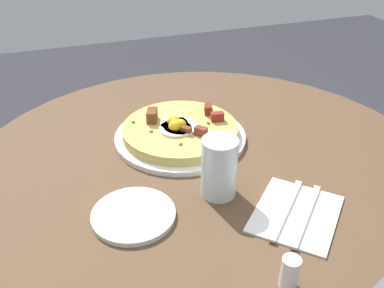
{
  "coord_description": "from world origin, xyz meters",
  "views": [
    {
      "loc": [
        -0.69,
        0.27,
        1.22
      ],
      "look_at": [
        0.06,
        0.01,
        0.72
      ],
      "focal_mm": 39.8,
      "sensor_mm": 36.0,
      "label": 1
    }
  ],
  "objects_px": {
    "knife": "(306,215)",
    "water_glass": "(219,167)",
    "bread_plate": "(134,215)",
    "fork": "(287,209)",
    "salt_shaker": "(290,273)",
    "pizza_plate": "(180,137)",
    "breakfast_pizza": "(180,129)",
    "dining_table": "(204,225)"
  },
  "relations": [
    {
      "from": "dining_table",
      "to": "bread_plate",
      "type": "bearing_deg",
      "value": 121.6
    },
    {
      "from": "water_glass",
      "to": "pizza_plate",
      "type": "bearing_deg",
      "value": 2.08
    },
    {
      "from": "fork",
      "to": "water_glass",
      "type": "bearing_deg",
      "value": -88.12
    },
    {
      "from": "pizza_plate",
      "to": "knife",
      "type": "height_order",
      "value": "pizza_plate"
    },
    {
      "from": "fork",
      "to": "water_glass",
      "type": "distance_m",
      "value": 0.14
    },
    {
      "from": "pizza_plate",
      "to": "fork",
      "type": "height_order",
      "value": "pizza_plate"
    },
    {
      "from": "fork",
      "to": "salt_shaker",
      "type": "height_order",
      "value": "salt_shaker"
    },
    {
      "from": "bread_plate",
      "to": "knife",
      "type": "distance_m",
      "value": 0.31
    },
    {
      "from": "pizza_plate",
      "to": "breakfast_pizza",
      "type": "relative_size",
      "value": 1.14
    },
    {
      "from": "breakfast_pizza",
      "to": "knife",
      "type": "relative_size",
      "value": 1.47
    },
    {
      "from": "pizza_plate",
      "to": "bread_plate",
      "type": "xyz_separation_m",
      "value": [
        -0.23,
        0.16,
        -0.0
      ]
    },
    {
      "from": "fork",
      "to": "breakfast_pizza",
      "type": "bearing_deg",
      "value": -115.82
    },
    {
      "from": "fork",
      "to": "salt_shaker",
      "type": "xyz_separation_m",
      "value": [
        -0.15,
        0.08,
        0.02
      ]
    },
    {
      "from": "water_glass",
      "to": "knife",
      "type": "bearing_deg",
      "value": -133.91
    },
    {
      "from": "breakfast_pizza",
      "to": "salt_shaker",
      "type": "xyz_separation_m",
      "value": [
        -0.45,
        -0.02,
        0.0
      ]
    },
    {
      "from": "breakfast_pizza",
      "to": "salt_shaker",
      "type": "distance_m",
      "value": 0.45
    },
    {
      "from": "bread_plate",
      "to": "water_glass",
      "type": "bearing_deg",
      "value": -84.83
    },
    {
      "from": "breakfast_pizza",
      "to": "knife",
      "type": "bearing_deg",
      "value": -158.68
    },
    {
      "from": "breakfast_pizza",
      "to": "water_glass",
      "type": "distance_m",
      "value": 0.22
    },
    {
      "from": "knife",
      "to": "water_glass",
      "type": "distance_m",
      "value": 0.18
    },
    {
      "from": "dining_table",
      "to": "water_glass",
      "type": "bearing_deg",
      "value": 175.26
    },
    {
      "from": "pizza_plate",
      "to": "dining_table",
      "type": "bearing_deg",
      "value": -172.71
    },
    {
      "from": "dining_table",
      "to": "water_glass",
      "type": "height_order",
      "value": "water_glass"
    },
    {
      "from": "breakfast_pizza",
      "to": "bread_plate",
      "type": "xyz_separation_m",
      "value": [
        -0.23,
        0.16,
        -0.02
      ]
    },
    {
      "from": "dining_table",
      "to": "salt_shaker",
      "type": "relative_size",
      "value": 18.4
    },
    {
      "from": "dining_table",
      "to": "knife",
      "type": "height_order",
      "value": "knife"
    },
    {
      "from": "dining_table",
      "to": "breakfast_pizza",
      "type": "relative_size",
      "value": 3.91
    },
    {
      "from": "pizza_plate",
      "to": "water_glass",
      "type": "height_order",
      "value": "water_glass"
    },
    {
      "from": "breakfast_pizza",
      "to": "water_glass",
      "type": "height_order",
      "value": "water_glass"
    },
    {
      "from": "salt_shaker",
      "to": "water_glass",
      "type": "bearing_deg",
      "value": 3.32
    },
    {
      "from": "breakfast_pizza",
      "to": "bread_plate",
      "type": "distance_m",
      "value": 0.28
    },
    {
      "from": "bread_plate",
      "to": "knife",
      "type": "xyz_separation_m",
      "value": [
        -0.1,
        -0.29,
        0.0
      ]
    },
    {
      "from": "breakfast_pizza",
      "to": "pizza_plate",
      "type": "bearing_deg",
      "value": -144.23
    },
    {
      "from": "fork",
      "to": "knife",
      "type": "relative_size",
      "value": 1.0
    },
    {
      "from": "salt_shaker",
      "to": "breakfast_pizza",
      "type": "bearing_deg",
      "value": 2.75
    },
    {
      "from": "breakfast_pizza",
      "to": "salt_shaker",
      "type": "relative_size",
      "value": 4.71
    },
    {
      "from": "salt_shaker",
      "to": "bread_plate",
      "type": "bearing_deg",
      "value": 39.16
    },
    {
      "from": "water_glass",
      "to": "salt_shaker",
      "type": "relative_size",
      "value": 2.1
    },
    {
      "from": "water_glass",
      "to": "salt_shaker",
      "type": "xyz_separation_m",
      "value": [
        -0.24,
        -0.01,
        -0.03
      ]
    },
    {
      "from": "bread_plate",
      "to": "salt_shaker",
      "type": "height_order",
      "value": "salt_shaker"
    },
    {
      "from": "bread_plate",
      "to": "dining_table",
      "type": "bearing_deg",
      "value": -58.4
    },
    {
      "from": "fork",
      "to": "salt_shaker",
      "type": "relative_size",
      "value": 3.2
    }
  ]
}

